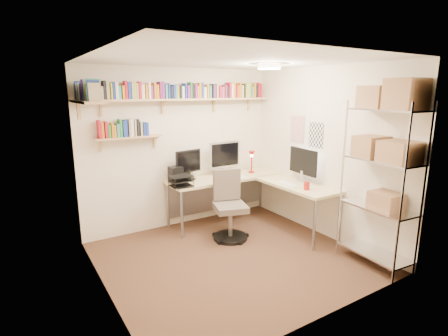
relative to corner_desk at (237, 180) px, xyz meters
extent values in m
plane|color=#3F2A1B|center=(-0.70, -0.93, -0.76)|extent=(3.20, 3.20, 0.00)
cube|color=beige|center=(-0.70, 0.57, 0.49)|extent=(3.20, 0.04, 2.50)
cube|color=beige|center=(-2.30, -0.93, 0.49)|extent=(0.04, 3.00, 2.50)
cube|color=beige|center=(0.90, -0.93, 0.49)|extent=(0.04, 3.00, 2.50)
cube|color=beige|center=(-0.70, -2.43, 0.49)|extent=(3.20, 0.04, 2.50)
cube|color=white|center=(-0.70, -0.93, 1.74)|extent=(3.20, 3.00, 0.04)
cube|color=white|center=(0.89, -0.38, 0.79)|extent=(0.01, 0.30, 0.42)
cube|color=white|center=(0.89, -0.78, 0.74)|extent=(0.01, 0.28, 0.38)
cylinder|color=#FFEAC6|center=(0.00, -0.73, 1.70)|extent=(0.30, 0.30, 0.06)
cube|color=#D9B37A|center=(-0.70, 0.45, 1.26)|extent=(3.05, 0.25, 0.03)
cube|color=#D9B37A|center=(-2.17, 0.02, 1.26)|extent=(0.25, 1.00, 0.03)
cube|color=#D9B37A|center=(-1.55, 0.47, 0.74)|extent=(0.95, 0.20, 0.02)
cube|color=#D9B37A|center=(-1.90, 0.51, 1.19)|extent=(0.03, 0.20, 0.20)
cube|color=#D9B37A|center=(-1.00, 0.51, 1.19)|extent=(0.03, 0.20, 0.20)
cube|color=#D9B37A|center=(-0.10, 0.51, 1.19)|extent=(0.03, 0.20, 0.20)
cube|color=#D9B37A|center=(0.60, 0.51, 1.19)|extent=(0.03, 0.20, 0.20)
cube|color=navy|center=(-2.16, 0.45, 1.37)|extent=(0.04, 0.15, 0.18)
cube|color=gray|center=(-2.10, 0.45, 1.37)|extent=(0.03, 0.12, 0.19)
cube|color=teal|center=(-2.06, 0.45, 1.39)|extent=(0.03, 0.13, 0.24)
cube|color=#287830|center=(-2.02, 0.45, 1.37)|extent=(0.03, 0.11, 0.19)
cube|color=navy|center=(-1.98, 0.45, 1.38)|extent=(0.03, 0.14, 0.21)
cube|color=#711E62|center=(-1.94, 0.45, 1.37)|extent=(0.03, 0.15, 0.18)
cube|color=gray|center=(-1.90, 0.45, 1.36)|extent=(0.03, 0.15, 0.17)
cube|color=black|center=(-1.87, 0.45, 1.40)|extent=(0.02, 0.14, 0.25)
cube|color=gray|center=(-1.83, 0.45, 1.40)|extent=(0.04, 0.13, 0.24)
cube|color=#A7AF20|center=(-1.78, 0.45, 1.39)|extent=(0.02, 0.15, 0.22)
cube|color=navy|center=(-1.75, 0.45, 1.39)|extent=(0.03, 0.15, 0.23)
cube|color=beige|center=(-1.71, 0.45, 1.39)|extent=(0.04, 0.15, 0.23)
cube|color=teal|center=(-1.67, 0.45, 1.37)|extent=(0.04, 0.12, 0.18)
cube|color=#BD7116|center=(-1.62, 0.45, 1.37)|extent=(0.03, 0.14, 0.19)
cube|color=#AE1729|center=(-1.58, 0.45, 1.40)|extent=(0.03, 0.13, 0.25)
cube|color=navy|center=(-1.53, 0.45, 1.39)|extent=(0.04, 0.13, 0.24)
cube|color=gray|center=(-1.49, 0.45, 1.39)|extent=(0.03, 0.13, 0.23)
cube|color=#A7AF20|center=(-1.45, 0.45, 1.39)|extent=(0.03, 0.12, 0.23)
cube|color=gray|center=(-1.42, 0.45, 1.39)|extent=(0.03, 0.12, 0.22)
cube|color=#AE1729|center=(-1.38, 0.45, 1.40)|extent=(0.04, 0.13, 0.24)
cube|color=beige|center=(-1.34, 0.45, 1.38)|extent=(0.04, 0.12, 0.20)
cube|color=#BD7116|center=(-1.29, 0.45, 1.38)|extent=(0.03, 0.13, 0.20)
cube|color=beige|center=(-1.24, 0.45, 1.39)|extent=(0.03, 0.13, 0.23)
cube|color=#711E62|center=(-1.21, 0.45, 1.37)|extent=(0.03, 0.11, 0.19)
cube|color=#BD7116|center=(-1.16, 0.45, 1.39)|extent=(0.03, 0.13, 0.22)
cube|color=#BD7116|center=(-1.12, 0.45, 1.38)|extent=(0.04, 0.13, 0.20)
cube|color=#711E62|center=(-1.08, 0.45, 1.40)|extent=(0.03, 0.14, 0.24)
cube|color=#711E62|center=(-1.04, 0.45, 1.40)|extent=(0.04, 0.12, 0.25)
cube|color=teal|center=(-0.99, 0.45, 1.38)|extent=(0.03, 0.13, 0.21)
cube|color=navy|center=(-0.95, 0.45, 1.39)|extent=(0.03, 0.14, 0.22)
cube|color=black|center=(-0.91, 0.45, 1.37)|extent=(0.04, 0.15, 0.18)
cube|color=navy|center=(-0.87, 0.45, 1.38)|extent=(0.03, 0.14, 0.20)
cube|color=teal|center=(-0.83, 0.45, 1.38)|extent=(0.03, 0.15, 0.20)
cube|color=#BD7116|center=(-0.80, 0.45, 1.37)|extent=(0.03, 0.12, 0.19)
cube|color=black|center=(-0.76, 0.45, 1.37)|extent=(0.03, 0.14, 0.19)
cube|color=beige|center=(-0.72, 0.45, 1.37)|extent=(0.04, 0.13, 0.18)
cube|color=navy|center=(-0.68, 0.45, 1.39)|extent=(0.03, 0.15, 0.22)
cube|color=#711E62|center=(-0.63, 0.45, 1.37)|extent=(0.04, 0.14, 0.19)
cube|color=#287830|center=(-0.59, 0.45, 1.40)|extent=(0.02, 0.14, 0.24)
cube|color=black|center=(-0.55, 0.45, 1.39)|extent=(0.03, 0.14, 0.23)
cube|color=#711E62|center=(-0.50, 0.45, 1.38)|extent=(0.04, 0.13, 0.21)
cube|color=#BD7116|center=(-0.47, 0.45, 1.37)|extent=(0.02, 0.12, 0.19)
cube|color=#BD7116|center=(-0.43, 0.45, 1.39)|extent=(0.04, 0.12, 0.23)
cube|color=navy|center=(-0.38, 0.45, 1.40)|extent=(0.03, 0.12, 0.24)
cube|color=beige|center=(-0.34, 0.45, 1.36)|extent=(0.04, 0.11, 0.17)
cube|color=#BD7116|center=(-0.29, 0.45, 1.38)|extent=(0.03, 0.13, 0.21)
cube|color=teal|center=(-0.25, 0.45, 1.37)|extent=(0.04, 0.13, 0.19)
cube|color=black|center=(-0.20, 0.45, 1.39)|extent=(0.03, 0.15, 0.22)
cube|color=#711E62|center=(-0.17, 0.45, 1.38)|extent=(0.03, 0.13, 0.20)
cube|color=gray|center=(-0.12, 0.45, 1.39)|extent=(0.03, 0.13, 0.22)
cube|color=#AE1729|center=(-0.08, 0.45, 1.37)|extent=(0.04, 0.15, 0.20)
cube|color=#711E62|center=(-0.04, 0.45, 1.36)|extent=(0.04, 0.14, 0.17)
cube|color=#BD7116|center=(0.00, 0.45, 1.37)|extent=(0.02, 0.11, 0.18)
cube|color=#711E62|center=(0.03, 0.45, 1.38)|extent=(0.03, 0.15, 0.21)
cube|color=black|center=(0.07, 0.45, 1.36)|extent=(0.04, 0.12, 0.17)
cube|color=#AE1729|center=(0.12, 0.45, 1.40)|extent=(0.03, 0.13, 0.25)
cube|color=beige|center=(0.16, 0.45, 1.39)|extent=(0.04, 0.13, 0.23)
cube|color=#BD7116|center=(0.20, 0.45, 1.40)|extent=(0.04, 0.13, 0.24)
cube|color=#AE1729|center=(0.24, 0.45, 1.38)|extent=(0.02, 0.15, 0.20)
cube|color=#BD7116|center=(0.28, 0.45, 1.38)|extent=(0.03, 0.13, 0.20)
cube|color=#BD7116|center=(0.33, 0.45, 1.40)|extent=(0.03, 0.12, 0.25)
cube|color=beige|center=(0.37, 0.45, 1.38)|extent=(0.02, 0.13, 0.20)
cube|color=black|center=(0.40, 0.45, 1.39)|extent=(0.03, 0.12, 0.23)
cube|color=#A7AF20|center=(0.45, 0.45, 1.39)|extent=(0.04, 0.14, 0.24)
cube|color=gray|center=(0.50, 0.45, 1.40)|extent=(0.04, 0.13, 0.24)
cube|color=#287830|center=(0.54, 0.45, 1.39)|extent=(0.03, 0.13, 0.23)
cube|color=gray|center=(0.59, 0.45, 1.37)|extent=(0.03, 0.11, 0.18)
cube|color=#BD7116|center=(0.62, 0.45, 1.40)|extent=(0.03, 0.14, 0.24)
cube|color=black|center=(0.66, 0.45, 1.38)|extent=(0.04, 0.13, 0.21)
cube|color=#AE1729|center=(0.70, 0.45, 1.40)|extent=(0.03, 0.14, 0.25)
cube|color=#AE1729|center=(0.74, 0.45, 1.39)|extent=(0.03, 0.15, 0.23)
cube|color=gray|center=(-2.17, -0.42, 1.38)|extent=(0.13, 0.03, 0.20)
cube|color=navy|center=(-2.17, -0.38, 1.39)|extent=(0.14, 0.02, 0.23)
cube|color=teal|center=(-2.17, -0.35, 1.40)|extent=(0.15, 0.03, 0.24)
cube|color=#AE1729|center=(-2.17, -0.30, 1.39)|extent=(0.12, 0.04, 0.22)
cube|color=#A7AF20|center=(-2.17, -0.25, 1.38)|extent=(0.13, 0.03, 0.20)
cube|color=gray|center=(-2.17, -0.21, 1.40)|extent=(0.14, 0.03, 0.25)
cube|color=black|center=(-2.17, -0.17, 1.37)|extent=(0.12, 0.04, 0.18)
cube|color=navy|center=(-2.17, -0.12, 1.40)|extent=(0.15, 0.04, 0.24)
cube|color=#711E62|center=(-2.17, -0.07, 1.40)|extent=(0.15, 0.04, 0.24)
cube|color=black|center=(-2.17, -0.02, 1.40)|extent=(0.12, 0.04, 0.24)
cube|color=teal|center=(-2.17, 0.03, 1.39)|extent=(0.11, 0.03, 0.24)
cube|color=navy|center=(-2.17, 0.07, 1.38)|extent=(0.13, 0.04, 0.21)
cube|color=#AE1729|center=(-2.17, 0.12, 1.38)|extent=(0.11, 0.04, 0.20)
cube|color=beige|center=(-2.17, 0.16, 1.38)|extent=(0.14, 0.02, 0.21)
cube|color=#BD7116|center=(-2.17, 0.19, 1.37)|extent=(0.12, 0.02, 0.19)
cube|color=teal|center=(-2.17, 0.23, 1.38)|extent=(0.13, 0.03, 0.21)
cube|color=navy|center=(-2.17, 0.27, 1.36)|extent=(0.11, 0.03, 0.17)
cube|color=beige|center=(-2.17, 0.31, 1.37)|extent=(0.12, 0.04, 0.19)
cube|color=beige|center=(-2.17, 0.35, 1.38)|extent=(0.12, 0.03, 0.20)
cube|color=navy|center=(-2.17, 0.39, 1.39)|extent=(0.14, 0.03, 0.23)
cube|color=gray|center=(-2.17, 0.43, 1.38)|extent=(0.14, 0.04, 0.21)
cube|color=#AE1729|center=(-1.96, 0.47, 0.88)|extent=(0.03, 0.15, 0.25)
cube|color=#BD7116|center=(-1.92, 0.47, 0.86)|extent=(0.03, 0.11, 0.22)
cube|color=#AE1729|center=(-1.88, 0.47, 0.87)|extent=(0.03, 0.14, 0.23)
cube|color=#287830|center=(-1.84, 0.47, 0.85)|extent=(0.03, 0.14, 0.19)
cube|color=#BD7116|center=(-1.80, 0.47, 0.86)|extent=(0.03, 0.15, 0.20)
cube|color=#BD7116|center=(-1.76, 0.47, 0.84)|extent=(0.03, 0.14, 0.17)
cube|color=teal|center=(-1.72, 0.47, 0.85)|extent=(0.04, 0.15, 0.19)
cube|color=#287830|center=(-1.68, 0.47, 0.88)|extent=(0.03, 0.14, 0.25)
cube|color=navy|center=(-1.64, 0.47, 0.87)|extent=(0.02, 0.14, 0.22)
cube|color=navy|center=(-1.60, 0.47, 0.87)|extent=(0.04, 0.11, 0.24)
cube|color=gray|center=(-1.55, 0.47, 0.88)|extent=(0.03, 0.15, 0.24)
cube|color=beige|center=(-1.51, 0.47, 0.88)|extent=(0.04, 0.11, 0.25)
cube|color=gray|center=(-1.47, 0.47, 0.88)|extent=(0.02, 0.13, 0.24)
cube|color=black|center=(-1.43, 0.47, 0.87)|extent=(0.03, 0.12, 0.24)
cube|color=gray|center=(-1.38, 0.47, 0.86)|extent=(0.03, 0.14, 0.20)
cube|color=navy|center=(-1.34, 0.47, 0.84)|extent=(0.03, 0.14, 0.18)
cube|color=navy|center=(-1.30, 0.47, 0.85)|extent=(0.04, 0.13, 0.19)
cube|color=beige|center=(-0.05, 0.25, -0.01)|extent=(1.97, 0.62, 0.04)
cube|color=beige|center=(0.63, -0.72, -0.01)|extent=(0.62, 1.35, 0.04)
cylinder|color=gray|center=(-0.98, -0.01, -0.39)|extent=(0.04, 0.04, 0.73)
cylinder|color=gray|center=(-0.98, 0.51, -0.39)|extent=(0.04, 0.04, 0.73)
cylinder|color=gray|center=(0.89, 0.51, -0.39)|extent=(0.04, 0.04, 0.73)
cylinder|color=gray|center=(0.37, -1.34, -0.39)|extent=(0.04, 0.04, 0.73)
cylinder|color=gray|center=(0.89, -1.34, -0.39)|extent=(0.04, 0.04, 0.73)
cube|color=gray|center=(-0.05, 0.52, -0.34)|extent=(1.87, 0.02, 0.57)
cube|color=silver|center=(0.00, 0.37, 0.35)|extent=(0.57, 0.03, 0.44)
cube|color=black|center=(0.00, 0.35, 0.35)|extent=(0.51, 0.00, 0.38)
cube|color=black|center=(-0.67, 0.37, 0.31)|extent=(0.46, 0.03, 0.35)
cube|color=black|center=(0.77, -0.66, 0.33)|extent=(0.03, 0.60, 0.39)
cube|color=white|center=(0.75, -0.66, 0.33)|extent=(0.00, 0.54, 0.34)
cube|color=white|center=(0.00, 0.06, 0.02)|extent=(0.44, 0.13, 0.02)
cube|color=white|center=(0.47, -0.66, 0.02)|extent=(0.13, 0.42, 0.02)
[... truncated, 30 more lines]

